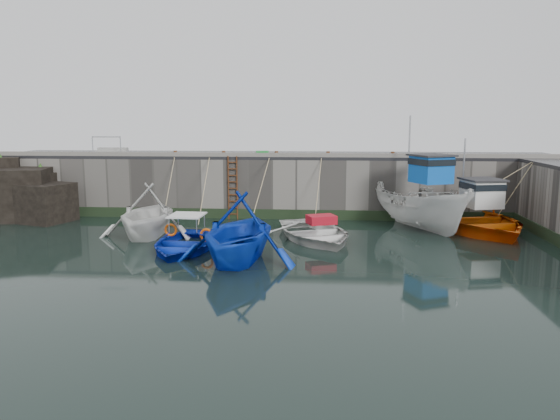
# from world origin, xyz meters

# --- Properties ---
(ground) EXTENTS (120.00, 120.00, 0.00)m
(ground) POSITION_xyz_m (0.00, 0.00, 0.00)
(ground) COLOR black
(ground) RESTS_ON ground
(quay_back) EXTENTS (30.00, 5.00, 3.00)m
(quay_back) POSITION_xyz_m (0.00, 12.50, 1.50)
(quay_back) COLOR slate
(quay_back) RESTS_ON ground
(road_back) EXTENTS (30.00, 5.00, 0.16)m
(road_back) POSITION_xyz_m (0.00, 12.50, 3.08)
(road_back) COLOR black
(road_back) RESTS_ON quay_back
(kerb_back) EXTENTS (30.00, 0.30, 0.20)m
(kerb_back) POSITION_xyz_m (0.00, 10.15, 3.26)
(kerb_back) COLOR slate
(kerb_back) RESTS_ON road_back
(algae_back) EXTENTS (30.00, 0.08, 0.50)m
(algae_back) POSITION_xyz_m (0.00, 9.96, 0.25)
(algae_back) COLOR black
(algae_back) RESTS_ON ground
(rock_outcrop) EXTENTS (5.85, 4.24, 3.41)m
(rock_outcrop) POSITION_xyz_m (-12.92, 9.11, 1.26)
(rock_outcrop) COLOR black
(rock_outcrop) RESTS_ON ground
(ladder) EXTENTS (0.51, 0.08, 3.20)m
(ladder) POSITION_xyz_m (-2.00, 9.91, 1.59)
(ladder) COLOR #3F1E0F
(ladder) RESTS_ON ground
(boat_near_white) EXTENTS (4.44, 5.09, 2.61)m
(boat_near_white) POSITION_xyz_m (-5.03, 5.51, 0.00)
(boat_near_white) COLOR silver
(boat_near_white) RESTS_ON ground
(boat_near_white_rope) EXTENTS (0.04, 3.27, 3.10)m
(boat_near_white_rope) POSITION_xyz_m (-5.03, 9.01, 0.00)
(boat_near_white_rope) COLOR tan
(boat_near_white_rope) RESTS_ON ground
(boat_near_blue) EXTENTS (3.58, 4.89, 0.99)m
(boat_near_blue) POSITION_xyz_m (-2.83, 3.18, 0.00)
(boat_near_blue) COLOR #0C28B6
(boat_near_blue) RESTS_ON ground
(boat_near_blue_rope) EXTENTS (0.04, 5.04, 3.10)m
(boat_near_blue_rope) POSITION_xyz_m (-2.83, 7.84, 0.00)
(boat_near_blue_rope) COLOR tan
(boat_near_blue_rope) RESTS_ON ground
(boat_near_blacktrim) EXTENTS (5.19, 5.82, 2.80)m
(boat_near_blacktrim) POSITION_xyz_m (-0.43, 1.62, 0.00)
(boat_near_blacktrim) COLOR #0C36C2
(boat_near_blacktrim) RESTS_ON ground
(boat_near_blacktrim_rope) EXTENTS (0.04, 6.43, 3.10)m
(boat_near_blacktrim_rope) POSITION_xyz_m (-0.43, 7.06, 0.00)
(boat_near_blacktrim_rope) COLOR tan
(boat_near_blacktrim_rope) RESTS_ON ground
(boat_near_navy) EXTENTS (5.58, 6.46, 1.12)m
(boat_near_navy) POSITION_xyz_m (2.22, 5.37, 0.00)
(boat_near_navy) COLOR silver
(boat_near_navy) RESTS_ON ground
(boat_near_navy_rope) EXTENTS (0.04, 3.36, 3.10)m
(boat_near_navy_rope) POSITION_xyz_m (2.22, 8.93, 0.00)
(boat_near_navy_rope) COLOR tan
(boat_near_navy_rope) RESTS_ON ground
(boat_far_white) EXTENTS (5.02, 7.03, 5.55)m
(boat_far_white) POSITION_xyz_m (7.16, 8.14, 1.07)
(boat_far_white) COLOR silver
(boat_far_white) RESTS_ON ground
(boat_far_orange) EXTENTS (6.66, 8.21, 4.50)m
(boat_far_orange) POSITION_xyz_m (9.51, 8.02, 0.48)
(boat_far_orange) COLOR #FF650D
(boat_far_orange) RESTS_ON ground
(fish_crate) EXTENTS (0.68, 0.51, 0.28)m
(fish_crate) POSITION_xyz_m (-0.52, 10.30, 3.30)
(fish_crate) COLOR #167C2A
(fish_crate) RESTS_ON road_back
(railing) EXTENTS (1.60, 1.05, 1.00)m
(railing) POSITION_xyz_m (-8.75, 11.25, 3.36)
(railing) COLOR #A5A8AD
(railing) RESTS_ON road_back
(bollard_a) EXTENTS (0.18, 0.18, 0.28)m
(bollard_a) POSITION_xyz_m (-5.00, 10.25, 3.30)
(bollard_a) COLOR #3F1E0F
(bollard_a) RESTS_ON road_back
(bollard_b) EXTENTS (0.18, 0.18, 0.28)m
(bollard_b) POSITION_xyz_m (-2.50, 10.25, 3.30)
(bollard_b) COLOR #3F1E0F
(bollard_b) RESTS_ON road_back
(bollard_c) EXTENTS (0.18, 0.18, 0.28)m
(bollard_c) POSITION_xyz_m (0.20, 10.25, 3.30)
(bollard_c) COLOR #3F1E0F
(bollard_c) RESTS_ON road_back
(bollard_d) EXTENTS (0.18, 0.18, 0.28)m
(bollard_d) POSITION_xyz_m (2.80, 10.25, 3.30)
(bollard_d) COLOR #3F1E0F
(bollard_d) RESTS_ON road_back
(bollard_e) EXTENTS (0.18, 0.18, 0.28)m
(bollard_e) POSITION_xyz_m (6.00, 10.25, 3.30)
(bollard_e) COLOR #3F1E0F
(bollard_e) RESTS_ON road_back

